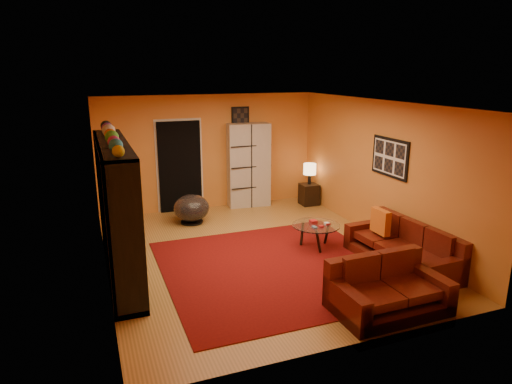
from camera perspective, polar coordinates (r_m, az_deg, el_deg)
name	(u,v)px	position (r m, az deg, el deg)	size (l,w,h in m)	color
floor	(256,253)	(8.13, -0.06, -7.61)	(6.00, 6.00, 0.00)	olive
ceiling	(256,104)	(7.51, -0.06, 11.00)	(6.00, 6.00, 0.00)	white
wall_back	(209,152)	(10.52, -5.86, 4.97)	(6.00, 6.00, 0.00)	orange
wall_front	(352,242)	(5.15, 11.89, -6.19)	(6.00, 6.00, 0.00)	orange
wall_left	(100,195)	(7.25, -18.88, -0.42)	(6.00, 6.00, 0.00)	orange
wall_right	(380,170)	(8.89, 15.21, 2.64)	(6.00, 6.00, 0.00)	orange
rug	(276,267)	(7.56, 2.56, -9.38)	(3.60, 3.60, 0.01)	#54090A
doorway	(180,167)	(10.38, -9.50, 3.13)	(0.95, 0.10, 2.04)	black
wall_art_right	(390,157)	(8.58, 16.40, 4.17)	(0.03, 1.00, 0.70)	black
wall_art_back	(240,118)	(10.61, -1.98, 9.22)	(0.42, 0.03, 0.52)	black
entertainment_unit	(117,210)	(7.33, -16.96, -2.14)	(0.45, 3.00, 2.10)	black
tv	(120,211)	(7.43, -16.59, -2.34)	(0.12, 0.95, 0.55)	black
sofa	(405,248)	(7.95, 18.16, -6.70)	(0.94, 2.09, 0.85)	#470F09
loveseat	(385,289)	(6.50, 15.85, -11.58)	(1.52, 0.93, 0.85)	#470F09
throw_pillow	(381,221)	(8.07, 15.31, -3.56)	(0.12, 0.42, 0.42)	#D56117
coffee_table	(316,227)	(8.29, 7.51, -4.40)	(0.85, 0.85, 0.43)	silver
storage_cabinet	(248,165)	(10.65, -0.96, 3.38)	(0.97, 0.43, 1.94)	#B7B2A9
bowl_chair	(191,208)	(9.64, -8.07, -2.01)	(0.75, 0.75, 0.60)	black
side_table	(309,194)	(10.95, 6.64, -0.28)	(0.40, 0.40, 0.50)	black
table_lamp	(310,170)	(10.81, 6.73, 2.79)	(0.30, 0.30, 0.49)	black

